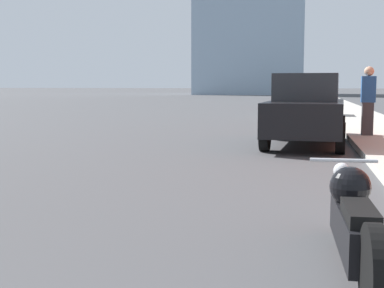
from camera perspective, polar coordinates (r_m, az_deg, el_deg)
The scene contains 6 objects.
sidewalk at distance 39.52m, azimuth 15.12°, elevation 4.13°, with size 2.35×240.00×0.15m.
motorcycle at distance 4.53m, azimuth 16.80°, elevation -7.84°, with size 0.62×2.53×0.80m.
parked_car_black at distance 13.16m, azimuth 12.12°, elevation 3.56°, with size 2.05×4.38×1.73m.
parked_car_white at distance 24.50m, azimuth 11.37°, elevation 4.78°, with size 1.92×3.85×1.73m.
parked_car_red at distance 34.93m, azimuth 11.62°, elevation 5.20°, with size 2.20×4.53×1.63m.
pedestrian at distance 14.78m, azimuth 18.27°, elevation 4.52°, with size 0.36×0.25×1.80m.
Camera 1 is at (2.84, 0.58, 1.49)m, focal length 50.00 mm.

